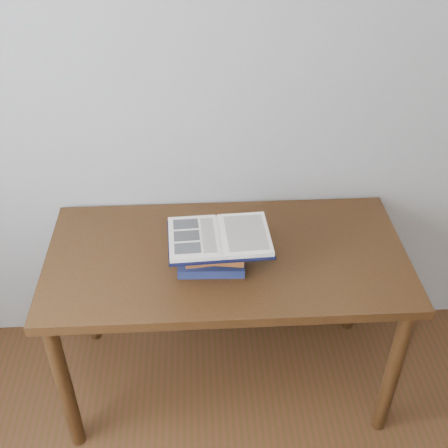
{
  "coord_description": "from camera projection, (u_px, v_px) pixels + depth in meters",
  "views": [
    {
      "loc": [
        -0.21,
        -0.29,
        2.16
      ],
      "look_at": [
        -0.12,
        1.29,
        0.97
      ],
      "focal_mm": 45.0,
      "sensor_mm": 36.0,
      "label": 1
    }
  ],
  "objects": [
    {
      "name": "desk",
      "position": [
        227.0,
        272.0,
        2.25
      ],
      "size": [
        1.41,
        0.7,
        0.75
      ],
      "color": "#482612",
      "rests_on": "ground"
    },
    {
      "name": "book_stack",
      "position": [
        211.0,
        252.0,
        2.1
      ],
      "size": [
        0.27,
        0.2,
        0.13
      ],
      "color": "#19204D",
      "rests_on": "desk"
    },
    {
      "name": "open_book",
      "position": [
        219.0,
        237.0,
        2.03
      ],
      "size": [
        0.38,
        0.28,
        0.03
      ],
      "rotation": [
        0.0,
        0.0,
        0.05
      ],
      "color": "black",
      "rests_on": "book_stack"
    }
  ]
}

